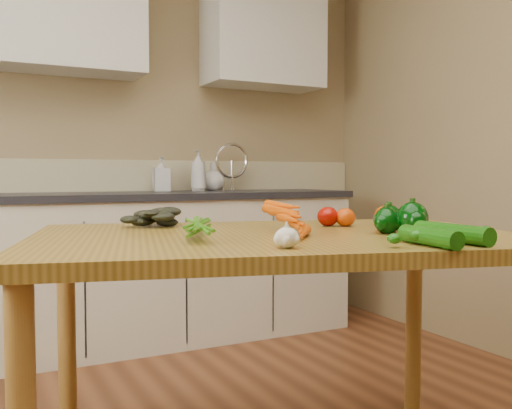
{
  "coord_description": "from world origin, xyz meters",
  "views": [
    {
      "loc": [
        -0.63,
        -1.13,
        1.01
      ],
      "look_at": [
        0.31,
        0.69,
        0.9
      ],
      "focal_mm": 40.0,
      "sensor_mm": 36.0,
      "label": 1
    }
  ],
  "objects": [
    {
      "name": "room",
      "position": [
        0.0,
        0.17,
        1.25
      ],
      "size": [
        4.04,
        5.04,
        2.64
      ],
      "color": "brown",
      "rests_on": "ground"
    },
    {
      "name": "counter_run",
      "position": [
        0.21,
        2.19,
        0.46
      ],
      "size": [
        2.84,
        0.64,
        1.14
      ],
      "color": "beige",
      "rests_on": "ground"
    },
    {
      "name": "upper_cabinets",
      "position": [
        0.51,
        2.32,
        1.95
      ],
      "size": [
        2.15,
        0.35,
        0.7
      ],
      "color": "silver",
      "rests_on": "room"
    },
    {
      "name": "table",
      "position": [
        0.26,
        0.44,
        0.73
      ],
      "size": [
        1.73,
        1.35,
        0.82
      ],
      "rotation": [
        0.0,
        0.0,
        -0.27
      ],
      "color": "olive",
      "rests_on": "ground"
    },
    {
      "name": "soap_bottle_a",
      "position": [
        0.7,
        2.27,
        1.03
      ],
      "size": [
        0.14,
        0.14,
        0.26
      ],
      "primitive_type": "imported",
      "rotation": [
        0.0,
        0.0,
        5.44
      ],
      "color": "silver",
      "rests_on": "counter_run"
    },
    {
      "name": "soap_bottle_b",
      "position": [
        0.48,
        2.34,
        1.01
      ],
      "size": [
        0.11,
        0.11,
        0.22
      ],
      "primitive_type": "imported",
      "rotation": [
        0.0,
        0.0,
        6.17
      ],
      "color": "silver",
      "rests_on": "counter_run"
    },
    {
      "name": "soap_bottle_c",
      "position": [
        0.83,
        2.33,
        0.99
      ],
      "size": [
        0.17,
        0.17,
        0.18
      ],
      "primitive_type": "imported",
      "rotation": [
        0.0,
        0.0,
        3.4
      ],
      "color": "silver",
      "rests_on": "counter_run"
    },
    {
      "name": "carrot_bunch",
      "position": [
        0.2,
        0.45,
        0.86
      ],
      "size": [
        0.33,
        0.28,
        0.08
      ],
      "primitive_type": null,
      "rotation": [
        0.0,
        0.0,
        -0.27
      ],
      "color": "#DF5305",
      "rests_on": "table"
    },
    {
      "name": "leafy_greens",
      "position": [
        -0.04,
        0.88,
        0.87
      ],
      "size": [
        0.22,
        0.2,
        0.11
      ],
      "primitive_type": null,
      "color": "black",
      "rests_on": "table"
    },
    {
      "name": "garlic_bulb",
      "position": [
        0.1,
        0.12,
        0.84
      ],
      "size": [
        0.06,
        0.06,
        0.05
      ],
      "primitive_type": "ellipsoid",
      "color": "silver",
      "rests_on": "table"
    },
    {
      "name": "pepper_a",
      "position": [
        0.57,
        0.29,
        0.86
      ],
      "size": [
        0.08,
        0.08,
        0.08
      ],
      "primitive_type": "sphere",
      "color": "black",
      "rests_on": "table"
    },
    {
      "name": "pepper_b",
      "position": [
        0.62,
        0.33,
        0.86
      ],
      "size": [
        0.09,
        0.09,
        0.09
      ],
      "primitive_type": "sphere",
      "color": "black",
      "rests_on": "table"
    },
    {
      "name": "pepper_c",
      "position": [
        0.63,
        0.24,
        0.87
      ],
      "size": [
        0.1,
        0.1,
        0.1
      ],
      "primitive_type": "sphere",
      "color": "black",
      "rests_on": "table"
    },
    {
      "name": "tomato_a",
      "position": [
        0.55,
        0.58,
        0.85
      ],
      "size": [
        0.08,
        0.08,
        0.07
      ],
      "primitive_type": "ellipsoid",
      "color": "#930B02",
      "rests_on": "table"
    },
    {
      "name": "tomato_b",
      "position": [
        0.6,
        0.55,
        0.85
      ],
      "size": [
        0.07,
        0.07,
        0.07
      ],
      "primitive_type": "ellipsoid",
      "color": "#CA3E05",
      "rests_on": "table"
    },
    {
      "name": "tomato_c",
      "position": [
        0.75,
        0.51,
        0.85
      ],
      "size": [
        0.08,
        0.08,
        0.07
      ],
      "primitive_type": "ellipsoid",
      "color": "#CA3E05",
      "rests_on": "table"
    },
    {
      "name": "zucchini_a",
      "position": [
        0.57,
        0.02,
        0.84
      ],
      "size": [
        0.06,
        0.26,
        0.05
      ],
      "primitive_type": "cylinder",
      "rotation": [
        1.57,
        0.0,
        -0.01
      ],
      "color": "#0F4A08",
      "rests_on": "table"
    },
    {
      "name": "zucchini_b",
      "position": [
        0.46,
        -0.02,
        0.84
      ],
      "size": [
        0.07,
        0.22,
        0.05
      ],
      "primitive_type": "cylinder",
      "rotation": [
        1.57,
        0.0,
        -0.11
      ],
      "color": "#0F4A08",
      "rests_on": "table"
    }
  ]
}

